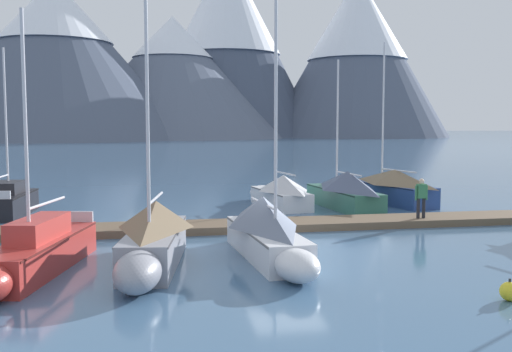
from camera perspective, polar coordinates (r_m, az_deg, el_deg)
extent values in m
plane|color=#426689|center=(20.25, 3.03, -7.12)|extent=(700.00, 700.00, 0.00)
cone|color=#4C566B|center=(180.24, -18.91, 10.63)|extent=(78.60, 78.60, 45.34)
cone|color=white|center=(182.16, -19.04, 14.95)|extent=(32.56, 32.56, 17.89)
cone|color=slate|center=(189.50, -8.10, 9.47)|extent=(70.65, 70.65, 38.13)
cone|color=white|center=(190.89, -8.15, 13.24)|extent=(25.37, 25.37, 13.04)
cone|color=#424C60|center=(207.71, -2.79, 12.63)|extent=(63.13, 63.13, 63.42)
cone|color=white|center=(210.06, -2.80, 16.47)|extent=(36.72, 36.72, 35.13)
cone|color=#4C566B|center=(207.12, 9.82, 11.36)|extent=(62.16, 62.16, 54.60)
cone|color=white|center=(208.98, 9.87, 14.92)|extent=(34.10, 34.10, 28.53)
cube|color=brown|center=(24.06, 0.85, -4.81)|extent=(24.52, 2.36, 0.30)
cylinder|color=#38383D|center=(23.17, 1.31, -5.27)|extent=(23.53, 0.44, 0.24)
cylinder|color=#38383D|center=(24.96, 0.42, -4.52)|extent=(23.53, 0.44, 0.24)
cube|color=black|center=(29.86, -23.17, -2.57)|extent=(2.14, 4.58, 1.04)
ellipsoid|color=black|center=(32.36, -21.86, -1.97)|extent=(1.72, 2.28, 0.99)
cube|color=black|center=(29.80, -23.21, -1.66)|extent=(2.18, 4.50, 0.06)
cylinder|color=silver|center=(30.04, -23.20, 4.97)|extent=(0.10, 0.10, 6.81)
cylinder|color=silver|center=(29.00, -23.69, -0.10)|extent=(0.23, 2.38, 0.08)
cube|color=black|center=(29.88, -23.17, -1.04)|extent=(1.43, 2.09, 0.55)
cube|color=#B2332D|center=(18.28, -20.16, -7.20)|extent=(2.59, 6.02, 0.97)
cube|color=#501614|center=(18.19, -20.20, -5.82)|extent=(2.60, 5.91, 0.06)
cylinder|color=silver|center=(17.15, -21.56, 4.39)|extent=(0.10, 0.10, 6.40)
cylinder|color=silver|center=(18.51, -19.67, -2.47)|extent=(0.66, 2.60, 0.08)
cube|color=#C03A35|center=(18.00, -20.41, -4.81)|extent=(1.49, 2.78, 0.62)
cube|color=silver|center=(20.78, -17.20, -3.80)|extent=(1.20, 0.36, 0.36)
cube|color=#93939E|center=(18.19, -9.83, -6.82)|extent=(2.18, 5.48, 1.09)
ellipsoid|color=#93939E|center=(15.26, -11.46, -9.16)|extent=(1.51, 2.33, 1.04)
cube|color=#424247|center=(18.10, -9.86, -5.25)|extent=(2.20, 5.38, 0.06)
cylinder|color=silver|center=(16.79, -10.54, 5.90)|extent=(0.10, 0.10, 6.90)
cylinder|color=silver|center=(18.33, -9.74, -2.13)|extent=(0.50, 2.81, 0.08)
pyramid|color=#7A664C|center=(18.41, -9.70, -3.65)|extent=(2.27, 4.46, 0.82)
cube|color=silver|center=(18.89, 1.01, -6.55)|extent=(1.81, 5.69, 0.94)
ellipsoid|color=silver|center=(15.98, 4.04, -8.71)|extent=(1.31, 1.87, 0.89)
cube|color=slate|center=(18.81, 1.01, -5.28)|extent=(1.84, 5.58, 0.06)
cylinder|color=silver|center=(17.52, 1.94, 7.17)|extent=(0.10, 0.10, 7.96)
cylinder|color=silver|center=(19.07, 0.68, -2.69)|extent=(0.30, 2.88, 0.08)
pyramid|color=slate|center=(19.12, 0.67, -3.47)|extent=(1.98, 4.59, 0.99)
cube|color=white|center=(30.31, 2.42, -2.21)|extent=(2.35, 5.00, 0.88)
ellipsoid|color=white|center=(32.86, 0.67, -1.64)|extent=(1.66, 2.08, 0.84)
cube|color=slate|center=(30.27, 2.42, -1.45)|extent=(2.38, 4.91, 0.06)
cylinder|color=silver|center=(30.68, 2.00, 4.14)|extent=(0.10, 0.10, 5.80)
cylinder|color=silver|center=(29.58, 2.87, 0.26)|extent=(0.47, 2.55, 0.08)
pyramid|color=silver|center=(29.88, 2.67, -0.68)|extent=(2.45, 4.09, 0.81)
cube|color=#336B56|center=(30.26, 8.55, -2.18)|extent=(2.33, 6.15, 0.98)
ellipsoid|color=#336B56|center=(33.20, 6.17, -1.51)|extent=(1.57, 1.54, 0.93)
cube|color=#163027|center=(30.20, 8.56, -1.33)|extent=(2.36, 6.04, 0.06)
cylinder|color=silver|center=(30.83, 7.94, 5.05)|extent=(0.10, 0.10, 6.62)
cylinder|color=silver|center=(29.66, 9.00, 0.23)|extent=(0.39, 2.80, 0.08)
pyramid|color=#4C5670|center=(29.75, 8.94, -0.44)|extent=(2.45, 4.99, 0.94)
cube|color=navy|center=(32.56, 12.90, -1.66)|extent=(3.12, 6.26, 1.08)
ellipsoid|color=navy|center=(35.23, 9.63, -1.10)|extent=(1.80, 1.97, 1.02)
cube|color=#121D39|center=(32.51, 12.91, -0.78)|extent=(3.13, 6.15, 0.06)
cylinder|color=silver|center=(32.92, 12.29, 6.02)|extent=(0.10, 0.10, 7.63)
cylinder|color=silver|center=(31.90, 13.70, 0.52)|extent=(0.77, 2.75, 0.08)
pyramid|color=#7A664C|center=(32.11, 13.42, -0.07)|extent=(3.06, 5.15, 0.80)
cylinder|color=#232328|center=(25.68, 15.53, -3.05)|extent=(0.14, 0.14, 0.86)
cylinder|color=#232328|center=(25.81, 16.03, -3.03)|extent=(0.14, 0.14, 0.86)
cube|color=#387A4C|center=(25.66, 15.82, -1.43)|extent=(0.39, 0.25, 0.60)
sphere|color=beige|center=(25.62, 15.84, -0.49)|extent=(0.22, 0.22, 0.22)
cylinder|color=#387A4C|center=(25.54, 15.33, -1.60)|extent=(0.09, 0.09, 0.62)
cylinder|color=#387A4C|center=(25.79, 16.30, -1.56)|extent=(0.09, 0.09, 0.62)
sphere|color=yellow|center=(15.69, 23.47, -10.27)|extent=(0.47, 0.47, 0.47)
cylinder|color=#262628|center=(15.62, 23.51, -9.30)|extent=(0.06, 0.06, 0.08)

